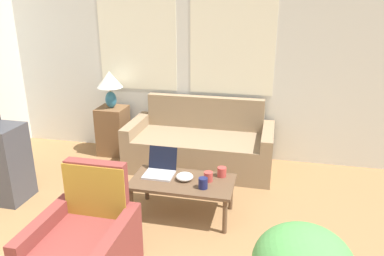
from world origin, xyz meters
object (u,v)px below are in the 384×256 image
(table_lamp, at_px, (110,83))
(laptop, at_px, (160,168))
(cup_navy, at_px, (208,177))
(coffee_table, at_px, (182,184))
(couch, at_px, (200,146))
(cup_white, at_px, (203,183))
(armchair, at_px, (85,247))
(cup_yellow, at_px, (222,172))
(snack_bowl, at_px, (185,177))

(table_lamp, distance_m, laptop, 1.76)
(table_lamp, xyz_separation_m, cup_navy, (1.61, -1.31, -0.59))
(table_lamp, relative_size, coffee_table, 0.49)
(couch, relative_size, cup_white, 17.44)
(armchair, relative_size, cup_navy, 8.99)
(table_lamp, xyz_separation_m, cup_white, (1.59, -1.47, -0.58))
(couch, distance_m, table_lamp, 1.50)
(cup_yellow, xyz_separation_m, snack_bowl, (-0.35, -0.16, -0.01))
(laptop, distance_m, cup_yellow, 0.64)
(laptop, relative_size, cup_yellow, 3.14)
(laptop, bearing_deg, snack_bowl, -17.14)
(armchair, relative_size, coffee_table, 0.85)
(cup_navy, relative_size, cup_white, 0.92)
(armchair, xyz_separation_m, cup_navy, (0.78, 1.08, 0.18))
(coffee_table, relative_size, cup_white, 9.68)
(couch, relative_size, coffee_table, 1.80)
(table_lamp, relative_size, cup_yellow, 5.17)
(couch, bearing_deg, table_lamp, 173.65)
(armchair, xyz_separation_m, coffee_table, (0.53, 1.03, 0.09))
(table_lamp, relative_size, laptop, 1.65)
(armchair, relative_size, cup_white, 8.25)
(couch, xyz_separation_m, armchair, (-0.46, -2.25, -0.01))
(armchair, bearing_deg, laptop, 76.81)
(cup_navy, bearing_deg, table_lamp, 140.89)
(cup_navy, distance_m, cup_white, 0.16)
(couch, height_order, snack_bowl, couch)
(armchair, distance_m, cup_navy, 1.34)
(cup_navy, height_order, cup_white, cup_white)
(couch, xyz_separation_m, snack_bowl, (0.08, -1.19, 0.16))
(laptop, bearing_deg, cup_navy, -6.63)
(snack_bowl, bearing_deg, laptop, 162.86)
(armchair, height_order, cup_navy, armchair)
(cup_navy, bearing_deg, couch, 105.33)
(table_lamp, bearing_deg, couch, -6.35)
(table_lamp, height_order, cup_yellow, table_lamp)
(table_lamp, bearing_deg, cup_navy, -39.11)
(couch, relative_size, table_lamp, 3.67)
(coffee_table, height_order, snack_bowl, snack_bowl)
(cup_white, bearing_deg, laptop, 156.37)
(table_lamp, relative_size, cup_white, 4.75)
(table_lamp, bearing_deg, laptop, -48.77)
(armchair, relative_size, cup_yellow, 8.98)
(couch, xyz_separation_m, cup_white, (0.30, -1.32, 0.17))
(cup_yellow, bearing_deg, snack_bowl, -155.56)
(cup_navy, bearing_deg, laptop, 173.37)
(laptop, bearing_deg, cup_white, -23.63)
(cup_navy, bearing_deg, armchair, -126.02)
(cup_yellow, height_order, snack_bowl, cup_yellow)
(snack_bowl, bearing_deg, cup_white, -31.26)
(armchair, distance_m, table_lamp, 2.64)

